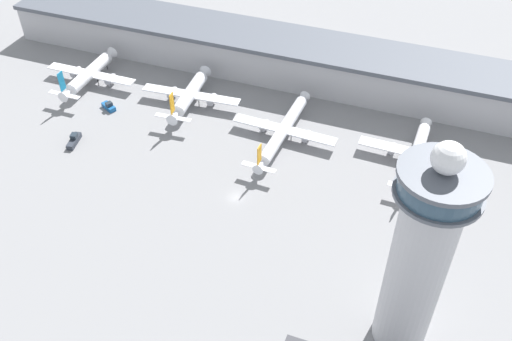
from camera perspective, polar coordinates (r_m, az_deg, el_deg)
name	(u,v)px	position (r m, az deg, el deg)	size (l,w,h in m)	color
ground_plane	(236,197)	(170.03, -2.04, -2.70)	(1000.00, 1000.00, 0.00)	gray
terminal_building	(305,61)	(218.53, 4.89, 10.88)	(240.89, 25.00, 15.70)	#B2B2B7
control_tower	(420,256)	(122.51, 16.08, -8.20)	(16.91, 16.91, 57.24)	#BCBCC1
airplane_gate_alpha	(90,74)	(225.26, -16.31, 9.29)	(36.03, 33.77, 14.00)	white
airplane_gate_bravo	(190,94)	(206.05, -6.62, 7.59)	(36.53, 32.98, 14.34)	silver
airplane_gate_charlie	(283,130)	(188.72, 2.76, 4.08)	(35.88, 43.82, 12.42)	silver
airplane_gate_delta	(417,154)	(185.77, 15.76, 1.61)	(36.96, 36.36, 12.13)	white
service_truck_catering	(74,140)	(198.26, -17.73, 2.90)	(3.80, 8.24, 3.17)	black
service_truck_fuel	(109,106)	(211.35, -14.51, 6.22)	(6.48, 4.94, 2.94)	black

